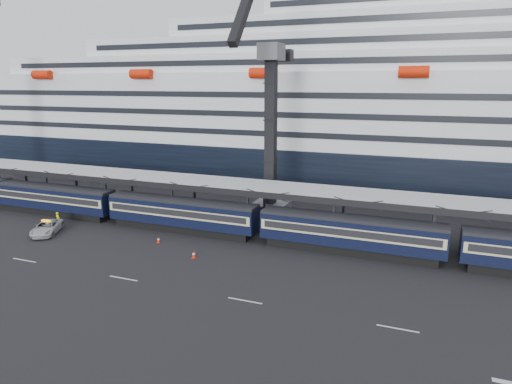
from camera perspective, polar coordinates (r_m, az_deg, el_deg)
ground at (r=39.53m, az=20.72°, el=-13.49°), size 260.00×260.00×0.00m
train at (r=48.12m, az=15.62°, el=-5.37°), size 133.05×3.00×4.05m
canopy at (r=50.97m, az=21.51°, el=-1.20°), size 130.00×6.25×5.53m
cruise_ship at (r=81.65m, az=21.30°, el=9.08°), size 214.09×28.84×34.00m
crane_dark_near at (r=57.67m, az=1.72°, el=8.10°), size 4.50×17.75×35.08m
pickup_truck at (r=59.20m, az=-24.70°, el=-4.05°), size 4.69×5.98×1.51m
worker at (r=61.88m, az=-23.52°, el=-3.09°), size 0.70×0.51×1.75m
traffic_cone_a at (r=59.54m, az=-24.50°, el=-4.37°), size 0.34×0.34×0.67m
traffic_cone_b at (r=52.16m, az=-12.11°, el=-5.83°), size 0.36×0.36×0.72m
traffic_cone_c at (r=47.15m, az=-7.78°, el=-7.70°), size 0.41×0.41×0.82m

